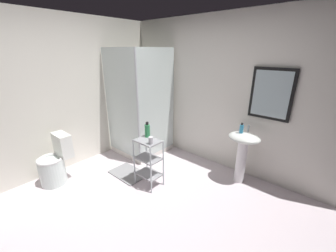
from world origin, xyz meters
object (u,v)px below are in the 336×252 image
object	(u,v)px
storage_cart	(149,159)
rinse_cup	(151,141)
pedestal_sink	(243,148)
hand_soap_bottle	(242,129)
body_wash_bottle_green	(147,130)
shower_stall	(141,131)
toilet	(55,164)
bath_mat	(128,173)

from	to	relation	value
storage_cart	rinse_cup	bearing A→B (deg)	-24.87
pedestal_sink	hand_soap_bottle	world-z (taller)	hand_soap_bottle
body_wash_bottle_green	rinse_cup	bearing A→B (deg)	-33.32
shower_stall	pedestal_sink	bearing A→B (deg)	10.40
toilet	rinse_cup	bearing A→B (deg)	33.86
body_wash_bottle_green	pedestal_sink	bearing A→B (deg)	39.02
shower_stall	toilet	bearing A→B (deg)	-99.63
body_wash_bottle_green	rinse_cup	world-z (taller)	body_wash_bottle_green
pedestal_sink	bath_mat	xyz separation A→B (m)	(-1.48, -1.03, -0.57)
pedestal_sink	shower_stall	bearing A→B (deg)	-169.60
pedestal_sink	body_wash_bottle_green	world-z (taller)	body_wash_bottle_green
pedestal_sink	bath_mat	world-z (taller)	pedestal_sink
shower_stall	hand_soap_bottle	world-z (taller)	shower_stall
body_wash_bottle_green	rinse_cup	size ratio (longest dim) A/B	2.19
pedestal_sink	storage_cart	distance (m)	1.42
storage_cart	hand_soap_bottle	distance (m)	1.44
toilet	bath_mat	size ratio (longest dim) A/B	1.27
storage_cart	rinse_cup	xyz separation A→B (m)	(0.12, -0.06, 0.36)
storage_cart	bath_mat	world-z (taller)	storage_cart
pedestal_sink	storage_cart	xyz separation A→B (m)	(-1.01, -0.99, -0.14)
shower_stall	body_wash_bottle_green	size ratio (longest dim) A/B	8.68
body_wash_bottle_green	bath_mat	world-z (taller)	body_wash_bottle_green
hand_soap_bottle	rinse_cup	xyz separation A→B (m)	(-0.83, -1.04, -0.08)
rinse_cup	bath_mat	bearing A→B (deg)	178.84
shower_stall	rinse_cup	bearing A→B (deg)	-35.03
rinse_cup	body_wash_bottle_green	bearing A→B (deg)	146.68
shower_stall	hand_soap_bottle	bearing A→B (deg)	10.67
pedestal_sink	storage_cart	world-z (taller)	pedestal_sink
toilet	hand_soap_bottle	size ratio (longest dim) A/B	4.91
toilet	body_wash_bottle_green	distance (m)	1.53
hand_soap_bottle	bath_mat	distance (m)	1.96
storage_cart	hand_soap_bottle	world-z (taller)	hand_soap_bottle
toilet	storage_cart	size ratio (longest dim) A/B	1.03
toilet	hand_soap_bottle	world-z (taller)	hand_soap_bottle
rinse_cup	bath_mat	size ratio (longest dim) A/B	0.18
shower_stall	bath_mat	xyz separation A→B (m)	(0.41, -0.69, -0.45)
pedestal_sink	rinse_cup	world-z (taller)	rinse_cup
shower_stall	toilet	size ratio (longest dim) A/B	2.63
rinse_cup	bath_mat	xyz separation A→B (m)	(-0.59, 0.01, -0.78)
pedestal_sink	body_wash_bottle_green	distance (m)	1.45
shower_stall	body_wash_bottle_green	world-z (taller)	shower_stall
bath_mat	pedestal_sink	bearing A→B (deg)	34.93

